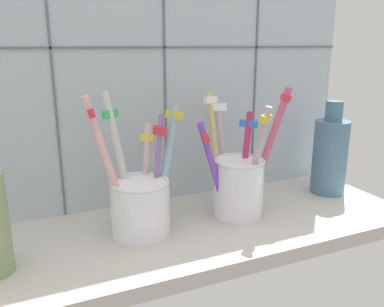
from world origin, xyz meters
TOP-DOWN VIEW (x-y plane):
  - counter_slab at (0.00, 0.00)cm, footprint 64.00×22.00cm
  - tile_wall_back at (-0.00, 12.00)cm, footprint 64.00×2.20cm
  - toothbrush_cup_left at (-7.34, 1.11)cm, footprint 13.57×9.54cm
  - toothbrush_cup_right at (7.55, 1.06)cm, footprint 14.45×13.37cm
  - ceramic_vase at (25.97, 2.69)cm, footprint 5.61×5.61cm

SIDE VIEW (x-z plane):
  - counter_slab at x=0.00cm, z-range 0.00..2.00cm
  - toothbrush_cup_left at x=-7.34cm, z-range -2.70..16.05cm
  - toothbrush_cup_right at x=7.55cm, z-range -2.10..16.48cm
  - ceramic_vase at x=25.97cm, z-range 0.85..16.42cm
  - tile_wall_back at x=0.00cm, z-range 0.00..45.00cm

